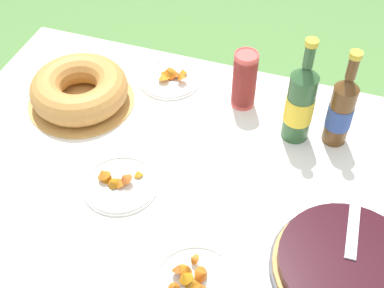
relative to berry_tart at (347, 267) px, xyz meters
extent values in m
cube|color=brown|center=(-0.41, 0.19, -0.05)|extent=(1.52, 0.95, 0.03)
cylinder|color=brown|center=(-1.11, 0.60, -0.39)|extent=(0.06, 0.06, 0.65)
cube|color=white|center=(-0.41, 0.19, -0.03)|extent=(1.53, 0.96, 0.00)
cube|color=white|center=(-0.41, 0.66, -0.08)|extent=(1.53, 0.01, 0.10)
cylinder|color=#38383D|center=(0.00, 0.00, -0.02)|extent=(0.35, 0.35, 0.02)
cylinder|color=tan|center=(0.00, 0.00, 0.00)|extent=(0.34, 0.34, 0.01)
cylinder|color=black|center=(0.00, 0.00, 0.02)|extent=(0.32, 0.32, 0.03)
cube|color=silver|center=(0.00, 0.09, 0.03)|extent=(0.03, 0.19, 0.00)
cylinder|color=tan|center=(-0.85, 0.34, -0.02)|extent=(0.33, 0.33, 0.01)
torus|color=#BC7F3D|center=(-0.85, 0.34, 0.03)|extent=(0.30, 0.30, 0.10)
cylinder|color=#E04C47|center=(-0.38, 0.50, 0.02)|extent=(0.07, 0.07, 0.09)
cylinder|color=#E04C47|center=(-0.38, 0.50, 0.03)|extent=(0.07, 0.07, 0.09)
cylinder|color=#E04C47|center=(-0.38, 0.50, 0.05)|extent=(0.07, 0.07, 0.09)
cylinder|color=#E04C47|center=(-0.38, 0.50, 0.06)|extent=(0.07, 0.07, 0.09)
cylinder|color=#E04C47|center=(-0.38, 0.50, 0.07)|extent=(0.07, 0.07, 0.09)
cylinder|color=#E04C47|center=(-0.38, 0.50, 0.08)|extent=(0.07, 0.07, 0.09)
cylinder|color=#E04C47|center=(-0.38, 0.50, 0.10)|extent=(0.07, 0.07, 0.09)
cylinder|color=#E04C47|center=(-0.38, 0.50, 0.11)|extent=(0.07, 0.07, 0.09)
torus|color=#E04C47|center=(-0.38, 0.50, 0.16)|extent=(0.07, 0.07, 0.01)
cylinder|color=#2D562D|center=(-0.20, 0.41, 0.08)|extent=(0.08, 0.08, 0.22)
cylinder|color=yellow|center=(-0.20, 0.41, 0.08)|extent=(0.08, 0.08, 0.08)
cone|color=#2D562D|center=(-0.20, 0.41, 0.21)|extent=(0.08, 0.08, 0.04)
cylinder|color=#2D562D|center=(-0.20, 0.41, 0.26)|extent=(0.03, 0.03, 0.06)
cylinder|color=gold|center=(-0.20, 0.41, 0.30)|extent=(0.03, 0.03, 0.02)
cylinder|color=brown|center=(-0.09, 0.43, 0.07)|extent=(0.07, 0.07, 0.19)
cylinder|color=#334C93|center=(-0.09, 0.43, 0.06)|extent=(0.07, 0.07, 0.07)
cone|color=brown|center=(-0.09, 0.43, 0.18)|extent=(0.07, 0.07, 0.04)
cylinder|color=brown|center=(-0.09, 0.43, 0.23)|extent=(0.03, 0.03, 0.06)
cylinder|color=gold|center=(-0.09, 0.43, 0.27)|extent=(0.03, 0.03, 0.02)
cylinder|color=white|center=(-0.32, -0.14, -0.02)|extent=(0.20, 0.20, 0.01)
torus|color=white|center=(-0.32, -0.14, -0.01)|extent=(0.20, 0.20, 0.01)
cone|color=#BD7211|center=(-0.34, -0.15, 0.01)|extent=(0.05, 0.05, 0.04)
cone|color=#C05410|center=(-0.31, -0.13, 0.01)|extent=(0.05, 0.05, 0.05)
cone|color=#CA611C|center=(-0.30, -0.16, 0.00)|extent=(0.05, 0.05, 0.02)
cone|color=#A76716|center=(-0.32, -0.15, 0.00)|extent=(0.06, 0.06, 0.03)
cone|color=#AA5614|center=(-0.36, -0.17, 0.00)|extent=(0.04, 0.04, 0.02)
cone|color=#AC5F13|center=(-0.35, -0.13, 0.01)|extent=(0.05, 0.05, 0.04)
cone|color=#AE4B15|center=(-0.36, -0.13, 0.01)|extent=(0.03, 0.03, 0.03)
cone|color=#C4621C|center=(-0.34, -0.10, 0.01)|extent=(0.03, 0.04, 0.04)
cylinder|color=white|center=(-0.60, 0.07, -0.02)|extent=(0.20, 0.20, 0.01)
torus|color=white|center=(-0.60, 0.07, -0.01)|extent=(0.20, 0.20, 0.01)
cone|color=#BC6919|center=(-0.65, 0.07, 0.01)|extent=(0.05, 0.04, 0.03)
cone|color=#C85F18|center=(-0.60, 0.07, -0.01)|extent=(0.05, 0.05, 0.04)
cone|color=#BB7013|center=(-0.57, 0.12, -0.01)|extent=(0.04, 0.04, 0.03)
cone|color=#A76010|center=(-0.61, 0.06, 0.00)|extent=(0.04, 0.05, 0.04)
cone|color=#AE5C09|center=(-0.64, 0.07, 0.00)|extent=(0.04, 0.05, 0.03)
cone|color=#B8591F|center=(-0.59, 0.08, 0.01)|extent=(0.05, 0.04, 0.04)
cylinder|color=white|center=(-0.63, 0.53, -0.02)|extent=(0.20, 0.20, 0.01)
torus|color=white|center=(-0.63, 0.53, -0.01)|extent=(0.20, 0.20, 0.01)
cone|color=#C87510|center=(-0.63, 0.53, -0.01)|extent=(0.04, 0.04, 0.03)
cone|color=#B56B18|center=(-0.63, 0.53, 0.00)|extent=(0.05, 0.05, 0.02)
cone|color=#AC6212|center=(-0.63, 0.53, 0.00)|extent=(0.05, 0.05, 0.04)
cone|color=#B47018|center=(-0.60, 0.56, 0.00)|extent=(0.04, 0.04, 0.03)
cone|color=#C44D11|center=(-0.63, 0.53, 0.00)|extent=(0.05, 0.05, 0.04)
cone|color=#B35915|center=(-0.64, 0.54, 0.00)|extent=(0.04, 0.04, 0.04)
cone|color=#CD5E12|center=(-0.65, 0.54, -0.01)|extent=(0.05, 0.04, 0.03)
cone|color=#BD5E13|center=(-0.59, 0.52, 0.01)|extent=(0.04, 0.04, 0.04)
cone|color=orange|center=(-0.64, 0.51, 0.00)|extent=(0.04, 0.04, 0.04)
cone|color=#AB4009|center=(-0.61, 0.54, 0.00)|extent=(0.05, 0.05, 0.04)
camera|label=1|loc=(-0.13, -0.72, 1.08)|focal=50.00mm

